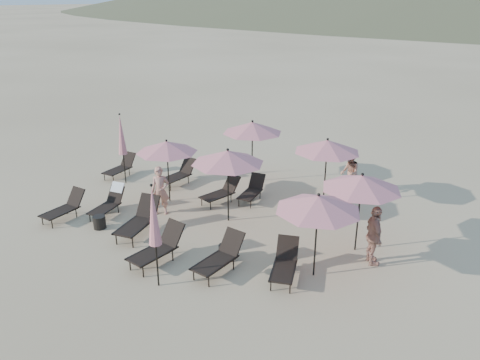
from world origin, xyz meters
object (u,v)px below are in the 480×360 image
Objects in this scene: lounger_8 at (222,191)px; side_table_1 at (226,252)px; umbrella_closed_1 at (121,135)px; side_table_0 at (99,222)px; umbrella_open_1 at (228,157)px; umbrella_open_2 at (318,203)px; lounger_0 at (65,207)px; lounger_7 at (179,174)px; lounger_9 at (252,190)px; beachgoer_c at (374,236)px; lounger_5 at (285,263)px; umbrella_open_0 at (167,147)px; lounger_1 at (109,201)px; lounger_4 at (220,256)px; umbrella_open_4 at (327,146)px; umbrella_closed_0 at (154,217)px; lounger_3 at (158,247)px; beachgoer_a at (160,191)px; umbrella_open_5 at (362,182)px; lounger_6 at (121,167)px; lounger_2 at (139,219)px; umbrella_open_3 at (252,127)px.

lounger_8 is 3.94m from side_table_1.
umbrella_closed_1 is 4.30m from side_table_0.
umbrella_open_1 is 1.06× the size of umbrella_open_2.
lounger_0 is at bearing -171.00° from umbrella_open_2.
lounger_7 is 3.27m from lounger_9.
lounger_5 is at bearing 102.25° from beachgoer_c.
lounger_9 is 0.66× the size of umbrella_open_0.
lounger_1 is at bearing -89.15° from lounger_7.
umbrella_open_2 reaches higher than lounger_5.
umbrella_open_4 is (0.60, 5.58, 1.74)m from lounger_4.
lounger_4 is at bearing 57.23° from umbrella_closed_0.
lounger_3 is at bearing -51.12° from lounger_7.
beachgoer_a reaches higher than lounger_5.
side_table_0 is at bearing -133.20° from umbrella_open_4.
lounger_4 is at bearing 0.66° from side_table_0.
umbrella_open_1 is at bearing 158.45° from umbrella_open_2.
side_table_1 is 3.80m from beachgoer_a.
umbrella_open_5 is (5.26, -0.68, 1.72)m from lounger_8.
beachgoer_c is (4.86, -0.07, -1.36)m from umbrella_open_1.
umbrella_open_0 is (-2.53, 3.38, 1.59)m from lounger_3.
beachgoer_a reaches higher than lounger_7.
beachgoer_a is 7.13m from beachgoer_c.
umbrella_open_0 is (3.35, -0.83, 1.65)m from lounger_6.
lounger_8 is at bearing 151.64° from umbrella_open_2.
umbrella_open_4 is (2.34, 1.07, 1.79)m from lounger_9.
side_table_0 is at bearing -56.32° from umbrella_closed_1.
lounger_2 is 1.88m from lounger_3.
side_table_1 is (4.78, -3.71, -0.22)m from lounger_7.
lounger_1 is 5.03m from lounger_9.
side_table_1 is at bearing 6.74° from lounger_0.
umbrella_open_1 reaches higher than umbrella_open_5.
beachgoer_a reaches higher than lounger_6.
lounger_3 is at bearing -9.39° from side_table_0.
lounger_6 is at bearing 147.84° from umbrella_closed_1.
umbrella_open_1 is (0.18, 3.20, 1.76)m from lounger_3.
side_table_0 is 0.24× the size of beachgoer_c.
lounger_1 is 1.12m from side_table_0.
lounger_6 is at bearing -164.89° from lounger_8.
lounger_3 is at bearing -157.83° from lounger_4.
lounger_1 reaches higher than side_table_0.
beachgoer_a reaches higher than lounger_2.
beachgoer_a is at bearing -63.92° from umbrella_open_0.
lounger_7 is 4.39m from side_table_0.
umbrella_open_4 is (3.34, -0.55, -0.05)m from umbrella_open_3.
lounger_0 is 0.98× the size of lounger_1.
lounger_9 is (-3.35, 3.83, -0.02)m from lounger_5.
beachgoer_a is (-3.76, 1.86, 0.40)m from lounger_4.
lounger_0 reaches higher than lounger_6.
lounger_2 reaches higher than lounger_4.
lounger_3 is 4.39m from lounger_8.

